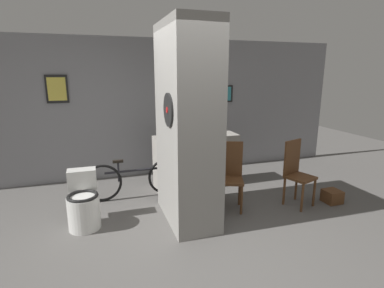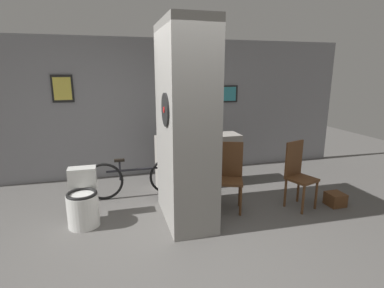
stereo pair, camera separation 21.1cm
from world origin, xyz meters
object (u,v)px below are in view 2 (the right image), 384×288
at_px(toilet, 83,202).
at_px(chair_by_doorway, 298,172).
at_px(bicycle, 137,178).
at_px(chair_near_pillar, 230,174).
at_px(bottle_tall, 187,131).

xyz_separation_m(toilet, chair_by_doorway, (3.06, -0.28, 0.23)).
bearing_deg(bicycle, chair_by_doorway, -23.76).
bearing_deg(chair_near_pillar, bottle_tall, 132.20).
relative_size(chair_near_pillar, bicycle, 0.61).
bearing_deg(bicycle, chair_near_pillar, -31.90).
distance_m(toilet, bicycle, 1.06).
bearing_deg(bottle_tall, bicycle, -166.59).
distance_m(toilet, bottle_tall, 2.05).
distance_m(toilet, chair_near_pillar, 2.07).
height_order(toilet, chair_near_pillar, chair_near_pillar).
bearing_deg(bicycle, toilet, -136.58).
bearing_deg(toilet, bottle_tall, 29.43).
distance_m(bicycle, bottle_tall, 1.16).
height_order(bicycle, bottle_tall, bottle_tall).
bearing_deg(toilet, chair_near_pillar, -1.90).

